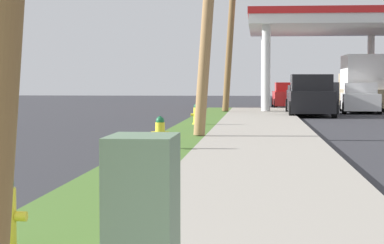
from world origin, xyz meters
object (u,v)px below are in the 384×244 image
fire_hydrant_third (197,115)px  car_white_by_far_pump (360,99)px  fire_hydrant_nearest (4,219)px  car_red_by_near_pump (288,96)px  truck_navy_at_far_bay (354,92)px  fire_hydrant_second (160,134)px  utility_pole_background (232,12)px  truck_tan_on_apron (360,84)px  utility_cabinet (143,230)px  truck_black_at_forecourt (310,97)px

fire_hydrant_third → car_white_by_far_pump: car_white_by_far_pump is taller
fire_hydrant_nearest → car_red_by_near_pump: car_red_by_near_pump is taller
fire_hydrant_nearest → truck_navy_at_far_bay: size_ratio=0.14×
fire_hydrant_second → utility_pole_background: bearing=87.6°
car_white_by_far_pump → truck_tan_on_apron: bearing=82.3°
utility_cabinet → fire_hydrant_third: bearing=93.8°
utility_cabinet → car_white_by_far_pump: 35.06m
utility_pole_background → truck_tan_on_apron: size_ratio=1.54×
fire_hydrant_nearest → truck_tan_on_apron: bearing=77.6°
car_red_by_near_pump → fire_hydrant_third: bearing=-101.4°
utility_cabinet → car_white_by_far_pump: bearing=80.0°
fire_hydrant_second → utility_cabinet: 12.07m
truck_navy_at_far_bay → fire_hydrant_third: bearing=-109.9°
fire_hydrant_second → truck_tan_on_apron: 27.42m
fire_hydrant_second → utility_pole_background: (0.88, 21.09, 4.70)m
car_red_by_near_pump → truck_black_at_forecourt: (0.59, -10.75, 0.19)m
fire_hydrant_second → truck_black_at_forecourt: bearing=76.0°
fire_hydrant_nearest → truck_tan_on_apron: truck_tan_on_apron is taller
car_red_by_near_pump → truck_navy_at_far_bay: (4.48, 3.49, 0.19)m
car_red_by_near_pump → truck_navy_at_far_bay: truck_navy_at_far_bay is taller
utility_pole_background → truck_navy_at_far_bay: size_ratio=1.80×
utility_pole_background → car_white_by_far_pump: bearing=12.4°
fire_hydrant_nearest → truck_black_at_forecourt: truck_black_at_forecourt is taller
utility_cabinet → car_white_by_far_pump: car_white_by_far_pump is taller
truck_tan_on_apron → fire_hydrant_third: bearing=-115.5°
fire_hydrant_third → fire_hydrant_nearest: bearing=-90.2°
utility_cabinet → truck_black_at_forecourt: 30.95m
fire_hydrant_second → truck_black_at_forecourt: size_ratio=0.14×
fire_hydrant_nearest → truck_navy_at_far_bay: truck_navy_at_far_bay is taller
fire_hydrant_second → fire_hydrant_third: same height
car_red_by_near_pump → truck_tan_on_apron: bearing=-40.5°
car_red_by_near_pump → car_white_by_far_pump: 7.80m
utility_pole_background → truck_black_at_forecourt: size_ratio=1.83×
fire_hydrant_nearest → fire_hydrant_second: (0.01, 10.49, 0.00)m
truck_navy_at_far_bay → car_red_by_near_pump: bearing=-142.1°
car_white_by_far_pump → fire_hydrant_second: bearing=-108.5°
fire_hydrant_second → utility_cabinet: (1.47, -11.98, 0.23)m
truck_black_at_forecourt → truck_tan_on_apron: size_ratio=0.84×
utility_pole_background → fire_hydrant_third: bearing=-94.1°
fire_hydrant_nearest → fire_hydrant_third: (0.06, 19.98, 0.00)m
utility_cabinet → truck_black_at_forecourt: truck_black_at_forecourt is taller
utility_cabinet → car_white_by_far_pump: (6.06, 34.53, 0.05)m
car_red_by_near_pump → truck_tan_on_apron: 5.23m
utility_cabinet → truck_navy_at_far_bay: truck_navy_at_far_bay is taller
car_white_by_far_pump → truck_tan_on_apron: truck_tan_on_apron is taller
fire_hydrant_third → car_red_by_near_pump: size_ratio=0.16×
fire_hydrant_nearest → truck_navy_at_far_bay: (8.58, 43.53, 0.47)m
utility_cabinet → car_red_by_near_pump: 41.62m
car_white_by_far_pump → truck_black_at_forecourt: 4.71m
fire_hydrant_nearest → utility_cabinet: utility_cabinet is taller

